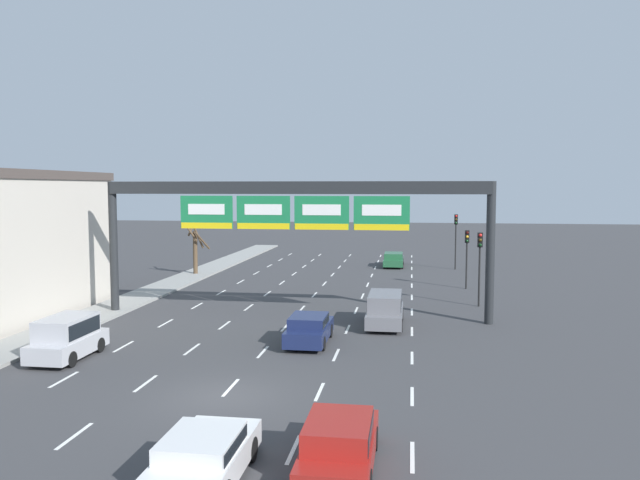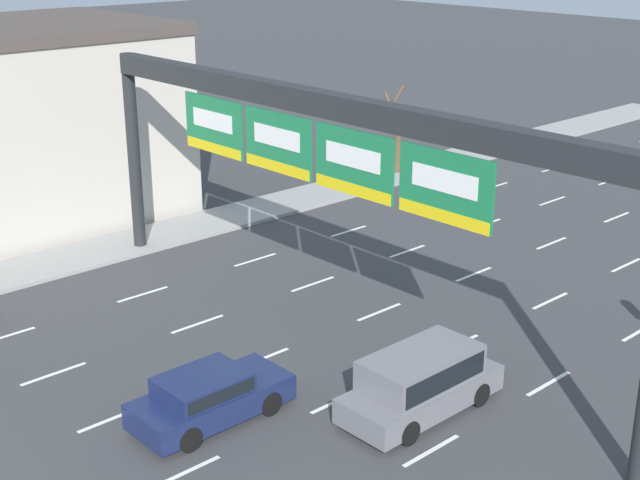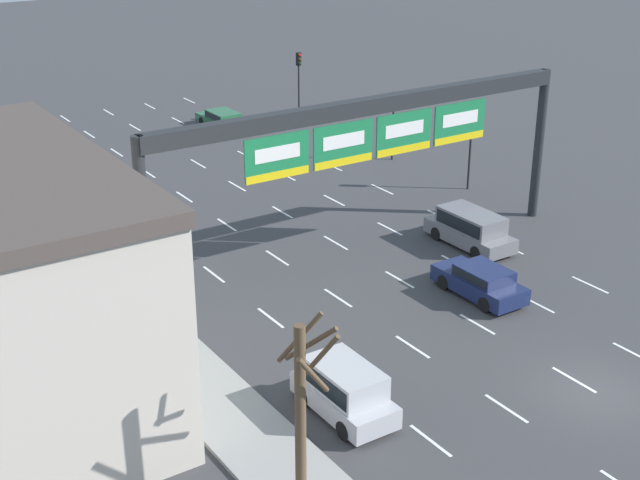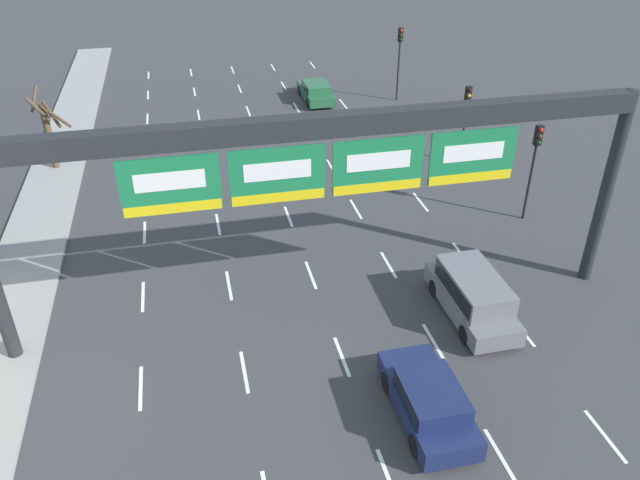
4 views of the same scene
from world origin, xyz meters
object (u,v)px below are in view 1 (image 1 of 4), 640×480
at_px(suv_grey, 385,308).
at_px(car_red, 339,443).
at_px(traffic_light_far_end, 456,230).
at_px(traffic_light_mid_block, 467,247).
at_px(tree_bare_second, 196,248).
at_px(sign_gantry, 293,206).
at_px(car_navy, 309,328).
at_px(suv_silver, 67,336).
at_px(traffic_light_near_gantry, 480,254).
at_px(car_white, 204,455).
at_px(car_green, 394,259).

xyz_separation_m(suv_grey, car_red, (-0.46, -17.32, -0.20)).
distance_m(car_red, traffic_light_far_end, 41.57).
xyz_separation_m(suv_grey, traffic_light_mid_block, (5.32, 12.96, 2.08)).
xyz_separation_m(car_red, tree_bare_second, (-15.98, 34.12, 1.56)).
height_order(sign_gantry, car_navy, sign_gantry).
distance_m(suv_silver, traffic_light_far_end, 37.22).
bearing_deg(car_navy, traffic_light_mid_block, 63.33).
height_order(traffic_light_near_gantry, traffic_light_mid_block, traffic_light_near_gantry).
bearing_deg(suv_silver, traffic_light_far_end, 60.14).
bearing_deg(traffic_light_mid_block, car_navy, -116.67).
relative_size(sign_gantry, suv_silver, 5.56).
height_order(suv_silver, suv_grey, suv_silver).
height_order(sign_gantry, tree_bare_second, sign_gantry).
distance_m(suv_grey, car_navy, 5.52).
relative_size(traffic_light_near_gantry, traffic_light_mid_block, 1.08).
relative_size(traffic_light_near_gantry, tree_bare_second, 1.04).
relative_size(traffic_light_far_end, tree_bare_second, 1.12).
distance_m(car_red, traffic_light_mid_block, 30.91).
distance_m(sign_gantry, traffic_light_mid_block, 16.08).
height_order(suv_grey, car_white, suv_grey).
bearing_deg(suv_grey, traffic_light_near_gantry, 48.39).
height_order(suv_silver, traffic_light_far_end, traffic_light_far_end).
bearing_deg(suv_silver, traffic_light_near_gantry, 38.05).
relative_size(suv_silver, traffic_light_far_end, 0.80).
xyz_separation_m(car_red, car_green, (0.21, 42.29, -0.06)).
relative_size(suv_grey, car_navy, 1.10).
bearing_deg(tree_bare_second, car_white, -70.15).
bearing_deg(car_red, suv_grey, 88.49).
relative_size(car_red, car_green, 0.94).
xyz_separation_m(sign_gantry, traffic_light_far_end, (10.46, 22.55, -2.78)).
relative_size(sign_gantry, traffic_light_mid_block, 5.15).
xyz_separation_m(car_navy, traffic_light_mid_block, (8.70, 17.32, 2.31)).
bearing_deg(suv_grey, car_white, -101.47).
bearing_deg(traffic_light_near_gantry, car_navy, -130.07).
xyz_separation_m(car_red, traffic_light_near_gantry, (5.97, 23.53, 2.50)).
bearing_deg(car_white, suv_silver, 133.61).
bearing_deg(tree_bare_second, traffic_light_mid_block, -10.02).
bearing_deg(suv_grey, car_green, 90.57).
distance_m(car_green, traffic_light_mid_block, 13.45).
height_order(car_green, traffic_light_near_gantry, traffic_light_near_gantry).
bearing_deg(tree_bare_second, traffic_light_far_end, 17.78).
distance_m(car_navy, car_green, 29.50).
bearing_deg(traffic_light_mid_block, traffic_light_far_end, 90.22).
bearing_deg(car_navy, car_red, -77.31).
relative_size(car_green, tree_bare_second, 1.07).
bearing_deg(traffic_light_mid_block, traffic_light_near_gantry, -88.38).
height_order(suv_grey, traffic_light_near_gantry, traffic_light_near_gantry).
height_order(car_navy, traffic_light_far_end, traffic_light_far_end).
bearing_deg(sign_gantry, suv_grey, -13.24).
bearing_deg(suv_silver, car_navy, 22.56).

